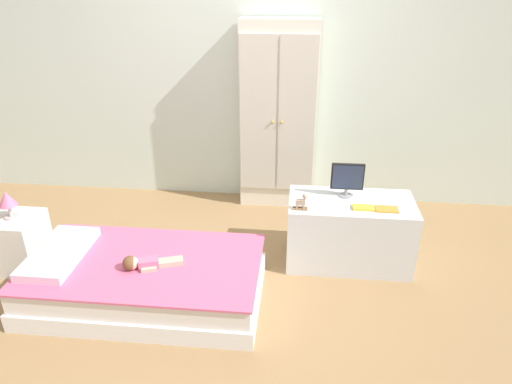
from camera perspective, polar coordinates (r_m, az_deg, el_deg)
The scene contains 13 objects.
ground_plane at distance 3.38m, azimuth -3.24°, elevation -12.06°, with size 10.00×10.00×0.02m, color #99754C.
back_wall at distance 4.29m, azimuth -0.39°, elevation 16.29°, with size 6.40×0.05×2.70m, color silver.
bed at distance 3.31m, azimuth -13.42°, elevation -10.48°, with size 1.57×0.88×0.29m.
pillow at distance 3.44m, azimuth -23.10°, elevation -6.93°, with size 0.32×0.63×0.06m, color silver.
doll at distance 3.15m, azimuth -13.93°, elevation -8.49°, with size 0.38×0.19×0.10m.
nightstand at distance 3.92m, azimuth -27.26°, elevation -5.53°, with size 0.36×0.36×0.42m, color silver.
table_lamp at distance 3.77m, azimuth -28.35°, elevation -0.88°, with size 0.13×0.13×0.21m.
wardrobe at distance 4.22m, azimuth 2.74°, elevation 9.17°, with size 0.68×0.26×1.70m.
tv_stand at distance 3.60m, azimuth 11.40°, elevation -4.80°, with size 0.93×0.49×0.52m, color silver.
tv_monitor at distance 3.49m, azimuth 11.21°, elevation 1.69°, with size 0.24×0.10×0.26m.
rocking_horse_toy at distance 3.29m, azimuth 5.65°, elevation -1.21°, with size 0.10×0.04×0.12m.
book_yellow at distance 3.39m, azimuth 13.10°, elevation -1.89°, with size 0.15×0.08×0.02m, color gold.
book_orange at distance 3.42m, azimuth 15.84°, elevation -2.06°, with size 0.16×0.10×0.01m, color orange.
Camera 1 is at (0.45, -2.63, 2.08)m, focal length 32.44 mm.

